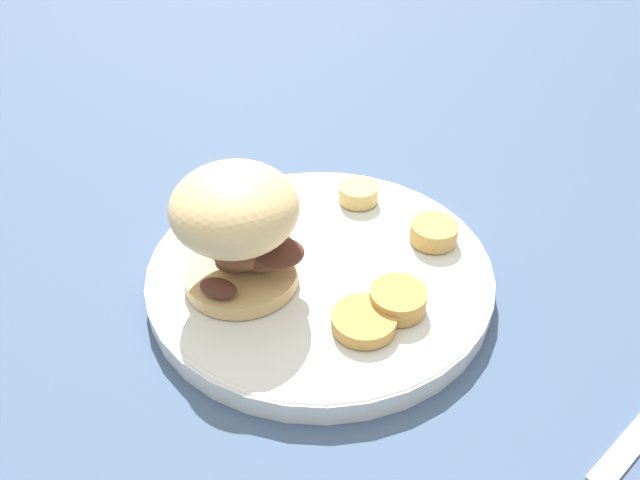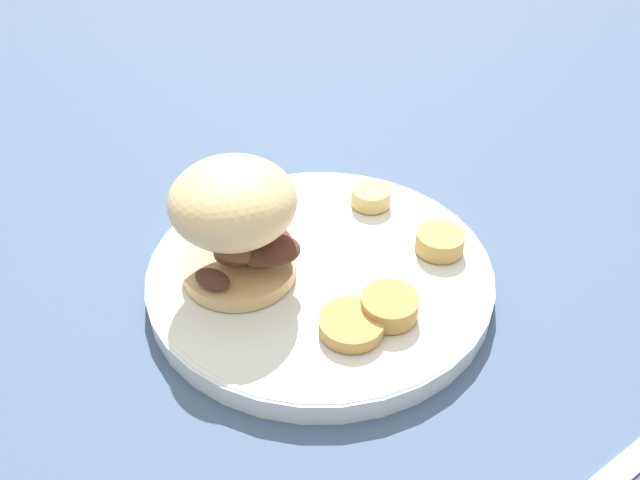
% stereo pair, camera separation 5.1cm
% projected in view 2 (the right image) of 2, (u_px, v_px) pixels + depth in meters
% --- Properties ---
extents(ground_plane, '(4.00, 4.00, 0.00)m').
position_uv_depth(ground_plane, '(320.00, 282.00, 0.53)').
color(ground_plane, '#3D5170').
extents(dinner_plate, '(0.29, 0.29, 0.02)m').
position_uv_depth(dinner_plate, '(320.00, 272.00, 0.53)').
color(dinner_plate, silver).
rests_on(dinner_plate, ground_plane).
extents(sandwich, '(0.10, 0.10, 0.10)m').
position_uv_depth(sandwich, '(237.00, 219.00, 0.48)').
color(sandwich, tan).
rests_on(sandwich, dinner_plate).
extents(potato_round_0, '(0.04, 0.04, 0.02)m').
position_uv_depth(potato_round_0, '(371.00, 196.00, 0.59)').
color(potato_round_0, '#DBB766').
rests_on(potato_round_0, dinner_plate).
extents(potato_round_1, '(0.04, 0.04, 0.02)m').
position_uv_depth(potato_round_1, '(440.00, 241.00, 0.53)').
color(potato_round_1, tan).
rests_on(potato_round_1, dinner_plate).
extents(potato_round_2, '(0.05, 0.05, 0.01)m').
position_uv_depth(potato_round_2, '(349.00, 325.00, 0.46)').
color(potato_round_2, '#BC8942').
rests_on(potato_round_2, dinner_plate).
extents(potato_round_3, '(0.04, 0.04, 0.02)m').
position_uv_depth(potato_round_3, '(389.00, 306.00, 0.47)').
color(potato_round_3, '#BC8942').
rests_on(potato_round_3, dinner_plate).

